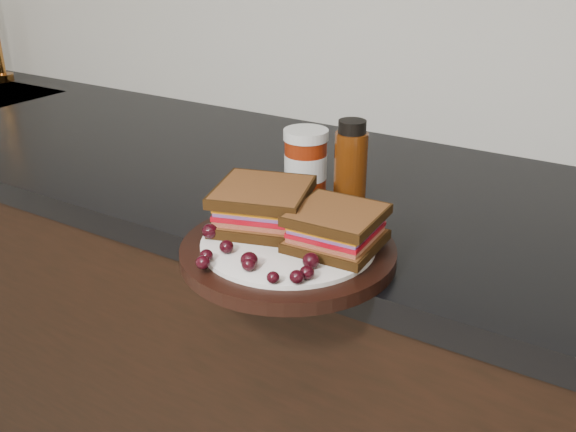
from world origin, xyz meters
name	(u,v)px	position (x,y,z in m)	size (l,w,h in m)	color
base_cabinets	(281,383)	(0.00, 1.70, 0.43)	(3.96, 0.58, 0.86)	black
countertop	(280,181)	(0.00, 1.70, 0.88)	(3.98, 0.60, 0.04)	black
plate	(288,252)	(0.19, 1.43, 0.91)	(0.28, 0.28, 0.02)	black
sandwich_left	(263,206)	(0.13, 1.45, 0.95)	(0.12, 0.12, 0.06)	brown
sandwich_right	(336,228)	(0.24, 1.45, 0.95)	(0.11, 0.11, 0.05)	brown
grape_0	(210,231)	(0.10, 1.38, 0.93)	(0.02, 0.02, 0.02)	black
grape_1	(226,247)	(0.14, 1.36, 0.93)	(0.02, 0.02, 0.02)	black
grape_2	(206,255)	(0.13, 1.33, 0.93)	(0.02, 0.02, 0.02)	black
grape_3	(203,262)	(0.14, 1.31, 0.93)	(0.02, 0.02, 0.02)	black
grape_4	(249,260)	(0.18, 1.34, 0.93)	(0.02, 0.02, 0.02)	black
grape_5	(249,264)	(0.19, 1.34, 0.93)	(0.02, 0.02, 0.02)	black
grape_6	(273,277)	(0.23, 1.33, 0.93)	(0.02, 0.02, 0.01)	black
grape_7	(297,277)	(0.25, 1.34, 0.93)	(0.02, 0.02, 0.02)	black
grape_8	(307,272)	(0.26, 1.36, 0.93)	(0.02, 0.02, 0.02)	black
grape_9	(311,261)	(0.25, 1.38, 0.93)	(0.02, 0.02, 0.02)	black
grape_10	(347,257)	(0.28, 1.41, 0.93)	(0.02, 0.02, 0.02)	black
grape_11	(338,249)	(0.26, 1.43, 0.93)	(0.02, 0.02, 0.02)	black
grape_12	(346,244)	(0.26, 1.45, 0.93)	(0.02, 0.02, 0.02)	black
grape_13	(348,230)	(0.25, 1.48, 0.93)	(0.02, 0.02, 0.02)	black
grape_14	(271,211)	(0.12, 1.48, 0.93)	(0.02, 0.02, 0.01)	black
grape_15	(258,220)	(0.13, 1.45, 0.93)	(0.02, 0.02, 0.02)	black
grape_16	(229,220)	(0.09, 1.43, 0.93)	(0.02, 0.02, 0.02)	black
grape_17	(225,226)	(0.10, 1.41, 0.93)	(0.02, 0.02, 0.02)	black
grape_18	(265,209)	(0.12, 1.48, 0.93)	(0.02, 0.02, 0.02)	black
grape_19	(264,213)	(0.12, 1.47, 0.93)	(0.02, 0.02, 0.02)	black
grape_20	(247,224)	(0.12, 1.43, 0.93)	(0.02, 0.02, 0.02)	black
condiment_jar	(306,161)	(0.09, 1.64, 0.95)	(0.07, 0.07, 0.10)	maroon
oil_bottle	(351,165)	(0.18, 1.62, 0.97)	(0.05, 0.05, 0.14)	#4A1F07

